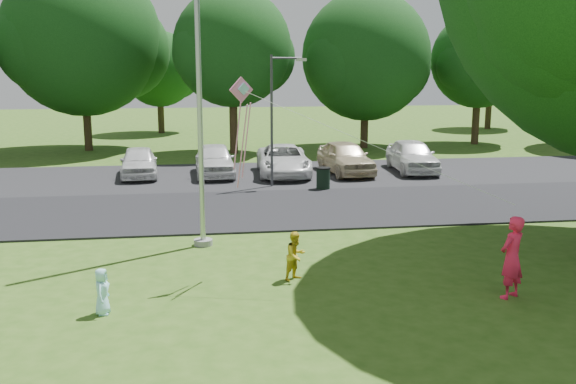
{
  "coord_description": "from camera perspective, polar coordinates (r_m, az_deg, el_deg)",
  "views": [
    {
      "loc": [
        -3.62,
        -11.8,
        4.82
      ],
      "look_at": [
        -1.34,
        4.0,
        1.6
      ],
      "focal_mm": 40.0,
      "sensor_mm": 36.0,
      "label": 1
    }
  ],
  "objects": [
    {
      "name": "ground",
      "position": [
        13.25,
        8.34,
        -10.05
      ],
      "size": [
        120.0,
        120.0,
        0.0
      ],
      "primitive_type": "plane",
      "color": "#2F5416",
      "rests_on": "ground"
    },
    {
      "name": "park_road",
      "position": [
        21.65,
        1.61,
        -1.39
      ],
      "size": [
        60.0,
        6.0,
        0.06
      ],
      "primitive_type": "cube",
      "color": "black",
      "rests_on": "ground"
    },
    {
      "name": "parking_strip",
      "position": [
        27.95,
        -0.65,
        1.53
      ],
      "size": [
        42.0,
        7.0,
        0.06
      ],
      "primitive_type": "cube",
      "color": "black",
      "rests_on": "ground"
    },
    {
      "name": "flagpole",
      "position": [
        16.82,
        -7.91,
        9.07
      ],
      "size": [
        0.5,
        0.5,
        10.0
      ],
      "color": "#B7BABF",
      "rests_on": "ground"
    },
    {
      "name": "street_lamp",
      "position": [
        24.95,
        -1.01,
        7.41
      ],
      "size": [
        1.44,
        0.39,
        5.14
      ],
      "rotation": [
        0.0,
        0.0,
        0.17
      ],
      "color": "#3F3F44",
      "rests_on": "ground"
    },
    {
      "name": "trash_can",
      "position": [
        24.71,
        3.15,
        1.18
      ],
      "size": [
        0.56,
        0.56,
        0.89
      ],
      "rotation": [
        0.0,
        0.0,
        0.13
      ],
      "color": "black",
      "rests_on": "ground"
    },
    {
      "name": "tree_row",
      "position": [
        36.42,
        0.01,
        12.8
      ],
      "size": [
        64.35,
        11.94,
        10.88
      ],
      "color": "#332316",
      "rests_on": "ground"
    },
    {
      "name": "horizon_trees",
      "position": [
        46.32,
        1.36,
        10.75
      ],
      "size": [
        77.46,
        7.2,
        7.02
      ],
      "color": "#332316",
      "rests_on": "ground"
    },
    {
      "name": "parked_cars",
      "position": [
        27.86,
        0.24,
        2.98
      ],
      "size": [
        13.81,
        4.76,
        1.43
      ],
      "color": "silver",
      "rests_on": "ground"
    },
    {
      "name": "woman",
      "position": [
        14.09,
        19.27,
        -5.51
      ],
      "size": [
        0.76,
        0.69,
        1.75
      ],
      "primitive_type": "imported",
      "rotation": [
        0.0,
        0.0,
        3.69
      ],
      "color": "#FD214E",
      "rests_on": "ground"
    },
    {
      "name": "child_yellow",
      "position": [
        14.5,
        0.69,
        -5.69
      ],
      "size": [
        0.69,
        0.66,
        1.12
      ],
      "primitive_type": "imported",
      "rotation": [
        0.0,
        0.0,
        0.64
      ],
      "color": "gold",
      "rests_on": "ground"
    },
    {
      "name": "child_blue",
      "position": [
        13.1,
        -16.2,
        -8.48
      ],
      "size": [
        0.35,
        0.49,
        0.93
      ],
      "primitive_type": "imported",
      "rotation": [
        0.0,
        0.0,
        1.44
      ],
      "color": "#A6F2FF",
      "rests_on": "ground"
    },
    {
      "name": "kite",
      "position": [
        14.17,
        -3.57,
        7.08
      ],
      "size": [
        5.66,
        2.48,
        2.55
      ],
      "rotation": [
        0.0,
        0.0,
        0.38
      ],
      "color": "pink",
      "rests_on": "ground"
    }
  ]
}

